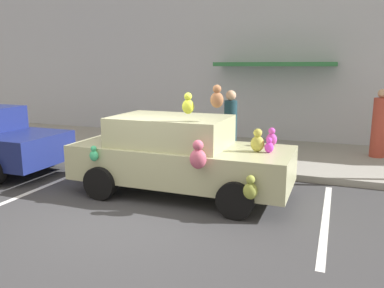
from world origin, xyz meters
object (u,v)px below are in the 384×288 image
(plush_covered_car, at_px, (179,155))
(pedestrian_walking_past, at_px, (230,129))
(pedestrian_near_shopfront, at_px, (379,126))
(teddy_bear_on_sidewalk, at_px, (150,145))

(plush_covered_car, xyz_separation_m, pedestrian_walking_past, (0.42, 2.25, 0.20))
(plush_covered_car, height_order, pedestrian_near_shopfront, plush_covered_car)
(teddy_bear_on_sidewalk, bearing_deg, plush_covered_car, -51.50)
(plush_covered_car, bearing_deg, pedestrian_near_shopfront, 47.33)
(plush_covered_car, distance_m, pedestrian_near_shopfront, 5.73)
(plush_covered_car, relative_size, pedestrian_near_shopfront, 2.40)
(pedestrian_walking_past, bearing_deg, teddy_bear_on_sidewalk, -178.68)
(pedestrian_walking_past, bearing_deg, pedestrian_near_shopfront, 29.48)
(pedestrian_near_shopfront, height_order, pedestrian_walking_past, pedestrian_walking_past)
(plush_covered_car, relative_size, pedestrian_walking_past, 2.39)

